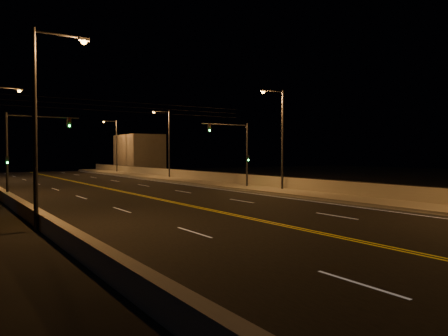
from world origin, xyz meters
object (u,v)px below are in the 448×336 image
streetlight_1 (280,133)px  streetlight_2 (167,140)px  streetlight_3 (115,143)px  streetlight_4 (41,114)px  traffic_signal_right (239,148)px  traffic_signal_left (22,146)px

streetlight_1 → streetlight_2: 22.69m
streetlight_3 → streetlight_4: 55.93m
streetlight_3 → traffic_signal_right: size_ratio=1.43×
streetlight_1 → streetlight_2: bearing=90.0°
streetlight_1 → streetlight_3: bearing=90.0°
streetlight_4 → traffic_signal_right: size_ratio=1.43×
streetlight_1 → traffic_signal_left: bearing=168.3°
streetlight_1 → streetlight_3: 42.96m
streetlight_4 → traffic_signal_left: 13.02m
streetlight_4 → streetlight_3: bearing=67.5°
streetlight_4 → streetlight_2: bearing=55.7°
streetlight_2 → traffic_signal_left: size_ratio=1.43×
streetlight_1 → streetlight_4: (-21.44, -8.70, 0.00)m
traffic_signal_left → streetlight_1: bearing=-11.7°
streetlight_3 → streetlight_4: size_ratio=1.00×
streetlight_4 → traffic_signal_right: bearing=32.9°
streetlight_3 → traffic_signal_left: size_ratio=1.43×
traffic_signal_right → streetlight_1: bearing=-70.5°
streetlight_2 → traffic_signal_right: bearing=-94.6°
streetlight_3 → streetlight_4: bearing=-112.5°
streetlight_4 → traffic_signal_right: 23.79m
traffic_signal_left → streetlight_4: bearing=-94.9°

